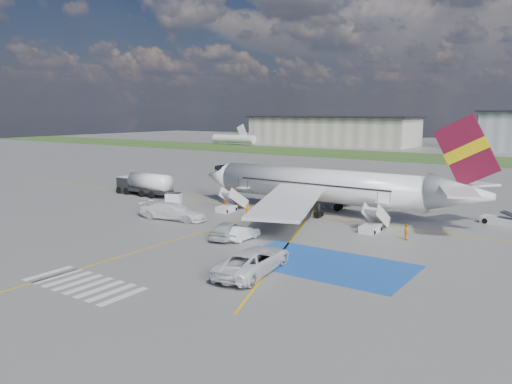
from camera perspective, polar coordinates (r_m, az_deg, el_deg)
ground at (r=49.08m, az=-0.61°, el=-5.07°), size 400.00×400.00×0.00m
grass_strip at (r=137.15m, az=23.01°, el=3.39°), size 400.00×30.00×0.01m
taxiway_line_main at (r=59.03m, az=6.13°, el=-2.68°), size 120.00×0.20×0.01m
taxiway_line_cross at (r=45.08m, az=-13.33°, el=-6.61°), size 0.20×60.00×0.01m
taxiway_line_diag at (r=59.03m, az=6.13°, el=-2.68°), size 20.71×56.45×0.01m
staging_box at (r=40.80m, az=7.72°, el=-8.12°), size 14.00×8.00×0.01m
crosswalk at (r=37.91m, az=-19.14°, el=-9.91°), size 9.00×4.00×0.01m
terminal_west at (r=188.04m, az=8.68°, el=6.91°), size 60.00×22.00×10.00m
airliner at (r=59.51m, az=8.38°, el=0.68°), size 36.81×32.95×11.92m
airstairs_fwd at (r=61.31m, az=-3.17°, el=-1.61°), size 1.90×5.20×3.60m
airstairs_aft at (r=52.27m, az=13.11°, el=-3.73°), size 1.90×5.20×3.60m
fuel_tanker at (r=74.26m, az=-12.60°, el=0.67°), size 9.75×3.00×3.30m
gpu_cart at (r=66.15m, az=-9.40°, el=-0.83°), size 2.27×1.90×1.62m
belt_loader at (r=59.81m, az=26.61°, el=-3.08°), size 5.34×2.90×1.54m
car_silver_a at (r=48.02m, az=-3.22°, el=-4.36°), size 3.16×5.32×1.70m
car_silver_b at (r=47.64m, az=-1.53°, el=-4.69°), size 1.44×4.04×1.33m
van_white_a at (r=38.03m, az=-0.28°, el=-7.37°), size 4.08×7.05×2.49m
van_white_b at (r=57.15m, az=-9.46°, el=-1.89°), size 6.59×3.40×2.47m
crew_fwd at (r=56.09m, az=-0.96°, el=-2.29°), size 0.80×0.69×1.86m
crew_nose at (r=66.41m, az=-3.76°, el=-0.46°), size 1.01×1.15×1.98m
crew_aft at (r=49.56m, az=16.78°, el=-4.41°), size 0.44×0.93×1.54m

